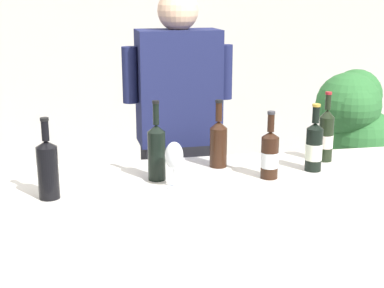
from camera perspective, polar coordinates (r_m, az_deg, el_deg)
The scene contains 11 objects.
wall_back at distance 4.94m, azimuth -5.78°, elevation 11.53°, with size 8.00×0.10×2.80m, color beige.
counter at distance 2.66m, azimuth -0.13°, elevation -12.83°, with size 2.48×0.60×0.92m, color beige.
wine_bottle_0 at distance 2.75m, azimuth 13.60°, elevation 0.89°, with size 0.07×0.07×0.34m.
wine_bottle_1 at distance 2.59m, azimuth 2.73°, elevation 0.22°, with size 0.08×0.08×0.32m.
wine_bottle_2 at distance 2.40m, azimuth -3.66°, elevation -0.67°, with size 0.08×0.08×0.35m.
wine_bottle_3 at distance 2.59m, azimuth 12.43°, elevation -0.24°, with size 0.08×0.08×0.31m.
wine_bottle_4 at distance 2.45m, azimuth 7.99°, elevation -1.07°, with size 0.08×0.08×0.30m.
wine_bottle_5 at distance 2.25m, azimuth -14.61°, elevation -2.38°, with size 0.08×0.08×0.33m.
wine_glass at distance 2.30m, azimuth -1.85°, elevation -1.37°, with size 0.08×0.08×0.20m.
person_server at distance 3.03m, azimuth -1.36°, elevation -1.35°, with size 0.59×0.26×1.73m.
potted_shrub at distance 4.02m, azimuth 16.38°, elevation 1.14°, with size 0.54×0.50×1.21m.
Camera 1 is at (-0.43, -2.31, 1.71)m, focal length 51.89 mm.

